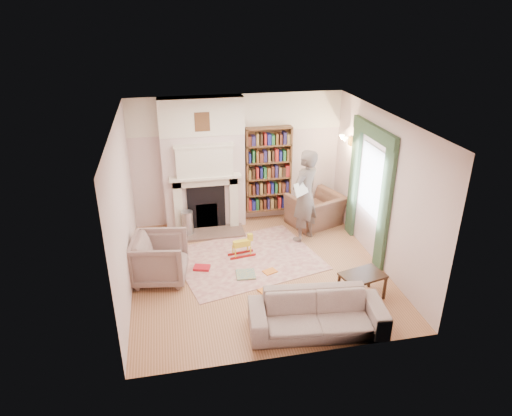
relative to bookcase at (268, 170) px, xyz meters
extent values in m
plane|color=#915B3A|center=(-0.65, -2.12, -1.18)|extent=(4.50, 4.50, 0.00)
plane|color=white|center=(-0.65, -2.12, 1.62)|extent=(4.50, 4.50, 0.00)
plane|color=beige|center=(-0.65, 0.13, 0.22)|extent=(4.50, 0.00, 4.50)
plane|color=beige|center=(-0.65, -4.37, 0.22)|extent=(4.50, 0.00, 4.50)
plane|color=beige|center=(-2.90, -2.12, 0.22)|extent=(0.00, 4.50, 4.50)
plane|color=beige|center=(1.60, -2.12, 0.22)|extent=(0.00, 4.50, 4.50)
cube|color=beige|center=(-1.40, -0.04, 0.22)|extent=(1.70, 0.35, 2.80)
cube|color=silver|center=(-1.40, -0.33, 0.04)|extent=(1.47, 0.24, 0.05)
cube|color=black|center=(-1.40, -0.24, -0.68)|extent=(0.80, 0.06, 0.96)
cube|color=silver|center=(-1.40, -0.31, 0.38)|extent=(1.15, 0.18, 0.62)
cube|color=brown|center=(0.00, 0.00, 0.00)|extent=(1.00, 0.24, 1.85)
cube|color=silver|center=(1.58, -1.72, 0.27)|extent=(0.02, 0.90, 1.30)
cube|color=#2D4730|center=(1.55, -2.42, 0.02)|extent=(0.07, 0.32, 2.40)
cube|color=#2D4730|center=(1.55, -1.02, 0.02)|extent=(0.07, 0.32, 2.40)
cube|color=#2D4730|center=(1.54, -1.72, 1.20)|extent=(0.09, 1.70, 0.24)
cube|color=beige|center=(-0.78, -1.69, -1.17)|extent=(2.98, 2.54, 0.01)
imported|color=#52352B|center=(0.95, -0.50, -0.83)|extent=(1.33, 1.25, 0.70)
imported|color=gray|center=(-2.39, -2.04, -0.76)|extent=(1.04, 1.02, 0.83)
imported|color=beige|center=(-0.14, -3.91, -0.88)|extent=(2.09, 1.01, 0.59)
imported|color=#5C504A|center=(0.50, -1.10, -0.21)|extent=(0.84, 0.79, 1.92)
cube|color=silver|center=(0.35, -1.30, 0.04)|extent=(0.36, 0.31, 0.25)
cylinder|color=#ABACB2|center=(-1.83, -0.47, -0.90)|extent=(0.32, 0.32, 0.55)
cube|color=gold|center=(-0.92, -2.25, -1.15)|extent=(0.36, 0.36, 0.03)
cube|color=red|center=(-1.67, -1.88, -1.14)|extent=(0.34, 0.27, 0.05)
cube|color=red|center=(-0.66, -2.78, -1.16)|extent=(0.29, 0.26, 0.02)
cube|color=red|center=(-0.46, -2.22, -1.16)|extent=(0.29, 0.25, 0.02)
camera|label=1|loc=(-2.11, -9.11, 3.34)|focal=32.00mm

